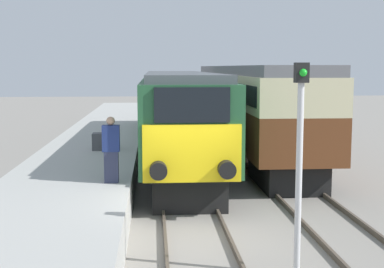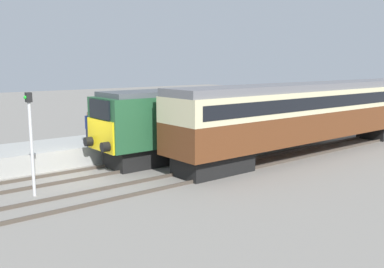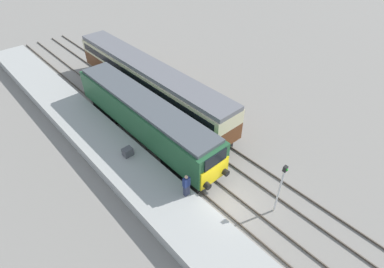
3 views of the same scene
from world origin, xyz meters
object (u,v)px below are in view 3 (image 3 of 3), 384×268
locomotive (144,117)px  passenger_carriage (149,80)px  signal_post (280,186)px  person_on_platform (186,185)px  luggage_crate (128,152)px

locomotive → passenger_carriage: (3.40, 4.03, 0.32)m
passenger_carriage → signal_post: 15.53m
person_on_platform → passenger_carriage: bearing=64.3°
person_on_platform → signal_post: bearing=-47.8°
passenger_carriage → locomotive: bearing=-130.1°
locomotive → signal_post: bearing=-81.5°
signal_post → locomotive: bearing=98.5°
passenger_carriage → luggage_crate: (-6.19, -5.76, -1.17)m
person_on_platform → signal_post: (3.74, -4.12, 0.57)m
locomotive → signal_post: (1.70, -11.40, 0.27)m
passenger_carriage → luggage_crate: bearing=-137.1°
passenger_carriage → luggage_crate: size_ratio=28.57×
person_on_platform → luggage_crate: size_ratio=2.43×
signal_post → luggage_crate: bearing=114.9°
person_on_platform → locomotive: bearing=74.3°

